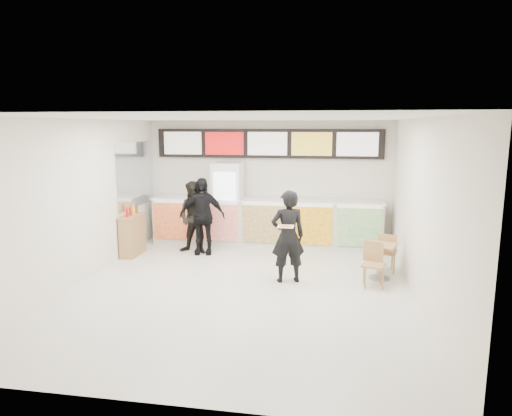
% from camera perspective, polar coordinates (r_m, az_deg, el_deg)
% --- Properties ---
extents(floor, '(7.00, 7.00, 0.00)m').
position_cam_1_polar(floor, '(8.27, -1.98, -10.08)').
color(floor, beige).
rests_on(floor, ground).
extents(ceiling, '(7.00, 7.00, 0.00)m').
position_cam_1_polar(ceiling, '(7.76, -2.12, 11.18)').
color(ceiling, white).
rests_on(ceiling, wall_back).
extents(wall_back, '(6.00, 0.00, 6.00)m').
position_cam_1_polar(wall_back, '(11.29, 1.51, 3.25)').
color(wall_back, silver).
rests_on(wall_back, floor).
extents(wall_left, '(0.00, 7.00, 7.00)m').
position_cam_1_polar(wall_left, '(8.97, -21.18, 0.74)').
color(wall_left, silver).
rests_on(wall_left, floor).
extents(wall_right, '(0.00, 7.00, 7.00)m').
position_cam_1_polar(wall_right, '(7.86, 19.93, -0.43)').
color(wall_right, silver).
rests_on(wall_right, floor).
extents(service_counter, '(5.56, 0.77, 1.14)m').
position_cam_1_polar(service_counter, '(11.05, 1.19, -1.78)').
color(service_counter, silver).
rests_on(service_counter, floor).
extents(menu_board, '(5.50, 0.14, 0.70)m').
position_cam_1_polar(menu_board, '(11.13, 1.47, 8.06)').
color(menu_board, black).
rests_on(menu_board, wall_back).
extents(drinks_fridge, '(0.70, 0.67, 2.00)m').
position_cam_1_polar(drinks_fridge, '(11.15, -3.55, 0.56)').
color(drinks_fridge, white).
rests_on(drinks_fridge, floor).
extents(mirror_panel, '(0.01, 2.00, 1.50)m').
position_cam_1_polar(mirror_panel, '(11.09, -14.79, 4.09)').
color(mirror_panel, '#B2B7BF').
rests_on(mirror_panel, wall_left).
extents(customer_main, '(0.73, 0.59, 1.73)m').
position_cam_1_polar(customer_main, '(8.43, 4.01, -3.57)').
color(customer_main, black).
rests_on(customer_main, floor).
extents(customer_left, '(0.87, 0.72, 1.65)m').
position_cam_1_polar(customer_left, '(10.42, -7.61, -1.18)').
color(customer_left, black).
rests_on(customer_left, floor).
extents(customer_mid, '(1.07, 0.57, 1.74)m').
position_cam_1_polar(customer_mid, '(10.34, -6.76, -1.00)').
color(customer_mid, black).
rests_on(customer_mid, floor).
extents(pizza_slice, '(0.36, 0.36, 0.02)m').
position_cam_1_polar(pizza_slice, '(7.93, 3.72, -2.27)').
color(pizza_slice, beige).
rests_on(pizza_slice, customer_main).
extents(cafe_table, '(0.79, 1.42, 0.80)m').
position_cam_1_polar(cafe_table, '(8.97, 15.25, -5.68)').
color(cafe_table, tan).
rests_on(cafe_table, floor).
extents(condiment_ledge, '(0.33, 0.82, 1.09)m').
position_cam_1_polar(condiment_ledge, '(10.60, -15.19, -3.24)').
color(condiment_ledge, tan).
rests_on(condiment_ledge, floor).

